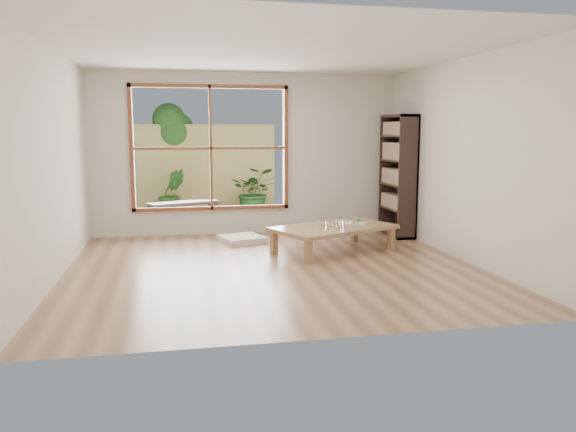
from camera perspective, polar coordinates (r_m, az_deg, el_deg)
name	(u,v)px	position (r m, az deg, el deg)	size (l,w,h in m)	color
ground	(273,267)	(7.00, -1.49, -5.18)	(5.00, 5.00, 0.00)	#B17B58
low_table	(334,229)	(7.83, 4.65, -1.34)	(1.90, 1.54, 0.36)	#A4754F
floor_cushion	(242,239)	(8.59, -4.72, -2.33)	(0.60, 0.60, 0.09)	silver
bookshelf	(398,176)	(9.17, 11.09, 4.03)	(0.31, 0.87, 1.93)	#31211B
glass_tall	(341,223)	(7.72, 5.39, -0.66)	(0.07, 0.07, 0.13)	silver
glass_mid	(339,221)	(7.90, 5.20, -0.54)	(0.08, 0.08, 0.11)	silver
glass_short	(324,222)	(7.89, 3.65, -0.59)	(0.07, 0.07, 0.09)	silver
glass_small	(331,224)	(7.76, 4.34, -0.83)	(0.06, 0.06, 0.07)	silver
food_tray	(356,222)	(8.07, 6.90, -0.63)	(0.29, 0.22, 0.08)	white
deck	(209,223)	(10.41, -8.08, -0.71)	(2.80, 2.00, 0.05)	#332B25
garden_bench	(183,205)	(10.24, -10.58, 1.10)	(1.29, 0.78, 0.39)	#31211B
bamboo_fence	(205,170)	(11.30, -8.46, 4.61)	(2.80, 0.06, 1.80)	#D5C06D
shrub_right	(255,191)	(11.03, -3.42, 2.51)	(0.86, 0.74, 0.95)	#2C5F23
shrub_left	(172,193)	(10.96, -11.74, 2.27)	(0.51, 0.41, 0.93)	#2C5F23
garden_tree	(169,133)	(11.56, -12.01, 8.21)	(1.04, 0.85, 2.22)	#4C3D2D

